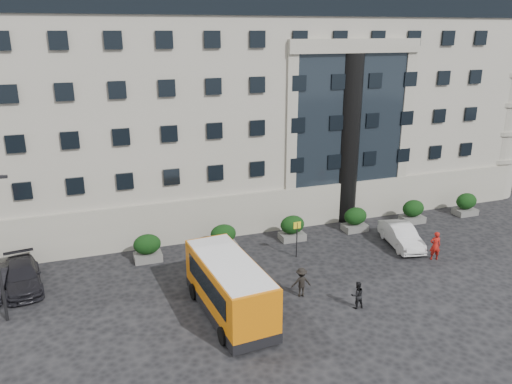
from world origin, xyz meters
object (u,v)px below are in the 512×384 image
hedge_b (223,237)px  white_taxi (401,236)px  hedge_c (292,228)px  red_truck (28,205)px  hedge_f (466,204)px  hedge_d (355,219)px  hedge_e (413,211)px  pedestrian_c (301,282)px  hedge_a (147,248)px  pedestrian_b (357,295)px  bus_stop_sign (297,233)px  minibus (229,286)px  parked_car_c (22,276)px  pedestrian_a (435,246)px

hedge_b → white_taxi: size_ratio=0.39×
hedge_c → red_truck: size_ratio=0.35×
hedge_f → hedge_c: bearing=180.0°
hedge_b → hedge_d: 10.40m
hedge_e → pedestrian_c: size_ratio=1.05×
hedge_a → hedge_b: same height
white_taxi → hedge_d: bearing=124.8°
hedge_f → pedestrian_c: (-18.36, -7.64, -0.05)m
hedge_c → hedge_d: same height
white_taxi → pedestrian_b: bearing=-128.5°
hedge_a → white_taxi: size_ratio=0.39×
hedge_b → bus_stop_sign: size_ratio=0.73×
red_truck → pedestrian_c: bearing=-40.5°
hedge_c → pedestrian_c: size_ratio=1.05×
hedge_f → pedestrian_c: hedge_f is taller
hedge_d → minibus: bearing=-146.7°
hedge_d → hedge_f: bearing=0.0°
hedge_c → bus_stop_sign: (-0.90, -2.80, 0.80)m
hedge_f → white_taxi: hedge_f is taller
hedge_d → bus_stop_sign: 6.76m
hedge_c → parked_car_c: bearing=-176.1°
hedge_a → bus_stop_sign: 9.94m
hedge_a → minibus: minibus is taller
hedge_a → pedestrian_b: bearing=-44.5°
hedge_e → hedge_b: bearing=180.0°
bus_stop_sign → red_truck: red_truck is taller
white_taxi → pedestrian_a: bearing=-62.5°
minibus → parked_car_c: size_ratio=1.52×
bus_stop_sign → pedestrian_a: bearing=-21.8°
hedge_b → parked_car_c: (-12.70, -1.22, -0.20)m
hedge_b → pedestrian_c: hedge_b is taller
hedge_f → hedge_a: bearing=180.0°
hedge_d → white_taxi: 3.93m
hedge_c → hedge_a: bearing=180.0°
minibus → red_truck: bearing=116.3°
bus_stop_sign → minibus: minibus is taller
hedge_b → bus_stop_sign: bus_stop_sign is taller
red_truck → minibus: bearing=-50.2°
bus_stop_sign → pedestrian_b: 7.11m
hedge_e → pedestrian_a: 6.80m
bus_stop_sign → pedestrian_c: bearing=-111.0°
hedge_e → parked_car_c: hedge_e is taller
hedge_a → hedge_e: 20.80m
minibus → pedestrian_c: bearing=1.8°
pedestrian_b → hedge_d: bearing=-118.2°
hedge_d → parked_car_c: 23.13m
hedge_d → red_truck: 25.81m
pedestrian_b → pedestrian_c: bearing=-41.3°
pedestrian_b → pedestrian_c: (-2.36, 2.18, 0.09)m
hedge_b → minibus: size_ratio=0.24×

